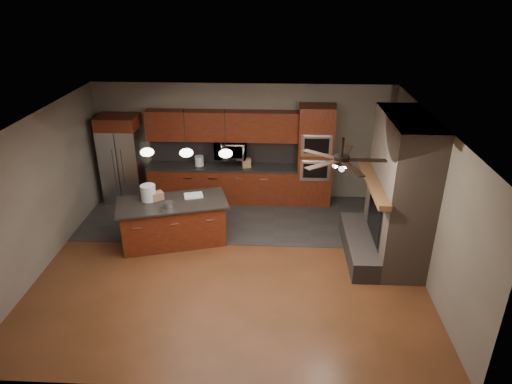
# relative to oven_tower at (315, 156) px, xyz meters

# --- Properties ---
(ground) EXTENTS (7.00, 7.00, 0.00)m
(ground) POSITION_rel_oven_tower_xyz_m (-1.70, -2.69, -1.19)
(ground) COLOR brown
(ground) RESTS_ON ground
(ceiling) EXTENTS (7.00, 6.00, 0.02)m
(ceiling) POSITION_rel_oven_tower_xyz_m (-1.70, -2.69, 1.61)
(ceiling) COLOR white
(ceiling) RESTS_ON back_wall
(back_wall) EXTENTS (7.00, 0.02, 2.80)m
(back_wall) POSITION_rel_oven_tower_xyz_m (-1.70, 0.31, 0.21)
(back_wall) COLOR slate
(back_wall) RESTS_ON ground
(right_wall) EXTENTS (0.02, 6.00, 2.80)m
(right_wall) POSITION_rel_oven_tower_xyz_m (1.80, -2.69, 0.21)
(right_wall) COLOR slate
(right_wall) RESTS_ON ground
(left_wall) EXTENTS (0.02, 6.00, 2.80)m
(left_wall) POSITION_rel_oven_tower_xyz_m (-5.20, -2.69, 0.21)
(left_wall) COLOR slate
(left_wall) RESTS_ON ground
(slate_tile_patch) EXTENTS (7.00, 2.40, 0.01)m
(slate_tile_patch) POSITION_rel_oven_tower_xyz_m (-1.70, -0.89, -1.19)
(slate_tile_patch) COLOR #2F2D2A
(slate_tile_patch) RESTS_ON ground
(fireplace_column) EXTENTS (1.30, 2.10, 2.80)m
(fireplace_column) POSITION_rel_oven_tower_xyz_m (1.34, -2.29, 0.11)
(fireplace_column) COLOR #746153
(fireplace_column) RESTS_ON ground
(back_cabinetry) EXTENTS (3.59, 0.64, 2.20)m
(back_cabinetry) POSITION_rel_oven_tower_xyz_m (-2.18, 0.05, -0.30)
(back_cabinetry) COLOR maroon
(back_cabinetry) RESTS_ON ground
(oven_tower) EXTENTS (0.80, 0.63, 2.38)m
(oven_tower) POSITION_rel_oven_tower_xyz_m (0.00, 0.00, 0.00)
(oven_tower) COLOR maroon
(oven_tower) RESTS_ON ground
(microwave) EXTENTS (0.73, 0.41, 0.50)m
(microwave) POSITION_rel_oven_tower_xyz_m (-1.98, 0.06, 0.11)
(microwave) COLOR silver
(microwave) RESTS_ON back_cabinetry
(refrigerator) EXTENTS (0.91, 0.75, 2.11)m
(refrigerator) POSITION_rel_oven_tower_xyz_m (-4.55, -0.07, -0.13)
(refrigerator) COLOR silver
(refrigerator) RESTS_ON ground
(kitchen_island) EXTENTS (2.35, 1.54, 0.92)m
(kitchen_island) POSITION_rel_oven_tower_xyz_m (-2.96, -2.01, -0.73)
(kitchen_island) COLOR maroon
(kitchen_island) RESTS_ON ground
(white_bucket) EXTENTS (0.34, 0.34, 0.32)m
(white_bucket) POSITION_rel_oven_tower_xyz_m (-3.43, -1.94, -0.11)
(white_bucket) COLOR silver
(white_bucket) RESTS_ON kitchen_island
(paint_can) EXTENTS (0.24, 0.24, 0.12)m
(paint_can) POSITION_rel_oven_tower_xyz_m (-2.96, -2.26, -0.21)
(paint_can) COLOR silver
(paint_can) RESTS_ON kitchen_island
(paint_tray) EXTENTS (0.43, 0.35, 0.04)m
(paint_tray) POSITION_rel_oven_tower_xyz_m (-2.57, -1.73, -0.25)
(paint_tray) COLOR white
(paint_tray) RESTS_ON kitchen_island
(cardboard_box) EXTENTS (0.30, 0.28, 0.15)m
(cardboard_box) POSITION_rel_oven_tower_xyz_m (-3.28, -1.90, -0.19)
(cardboard_box) COLOR #91674B
(cardboard_box) RESTS_ON kitchen_island
(counter_bucket) EXTENTS (0.26, 0.26, 0.24)m
(counter_bucket) POSITION_rel_oven_tower_xyz_m (-2.73, 0.01, -0.17)
(counter_bucket) COLOR white
(counter_bucket) RESTS_ON back_cabinetry
(counter_box) EXTENTS (0.23, 0.20, 0.22)m
(counter_box) POSITION_rel_oven_tower_xyz_m (-1.60, -0.04, -0.18)
(counter_box) COLOR #A67E55
(counter_box) RESTS_ON back_cabinetry
(pendant_left) EXTENTS (0.26, 0.26, 0.92)m
(pendant_left) POSITION_rel_oven_tower_xyz_m (-3.35, -1.99, 0.77)
(pendant_left) COLOR black
(pendant_left) RESTS_ON ceiling
(pendant_center) EXTENTS (0.26, 0.26, 0.92)m
(pendant_center) POSITION_rel_oven_tower_xyz_m (-2.60, -1.99, 0.77)
(pendant_center) COLOR black
(pendant_center) RESTS_ON ceiling
(pendant_right) EXTENTS (0.26, 0.26, 0.92)m
(pendant_right) POSITION_rel_oven_tower_xyz_m (-1.85, -1.99, 0.77)
(pendant_right) COLOR black
(pendant_right) RESTS_ON ceiling
(ceiling_fan) EXTENTS (1.27, 1.33, 0.41)m
(ceiling_fan) POSITION_rel_oven_tower_xyz_m (0.10, -3.49, 1.27)
(ceiling_fan) COLOR black
(ceiling_fan) RESTS_ON ceiling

